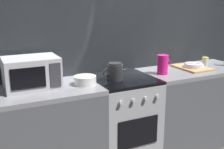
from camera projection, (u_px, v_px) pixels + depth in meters
name	position (u px, v px, depth m)	size (l,w,h in m)	color
back_wall	(109.00, 43.00, 2.96)	(3.60, 0.05, 2.40)	gray
counter_left	(34.00, 139.00, 2.48)	(1.20, 0.60, 0.90)	#515459
stove_unit	(123.00, 120.00, 2.87)	(0.60, 0.63, 0.90)	#9E9EA3
counter_right	(191.00, 106.00, 3.25)	(1.20, 0.60, 0.90)	#515459
microwave	(31.00, 73.00, 2.41)	(0.46, 0.35, 0.27)	#B2B2B7
kettle	(115.00, 72.00, 2.67)	(0.28, 0.15, 0.17)	#262628
mixing_bowl	(85.00, 80.00, 2.53)	(0.20, 0.20, 0.08)	silver
pitcher	(163.00, 65.00, 2.88)	(0.16, 0.11, 0.20)	#E5197A
dish_pile	(193.00, 67.00, 3.12)	(0.30, 0.40, 0.07)	tan
spice_jar	(205.00, 62.00, 3.25)	(0.08, 0.08, 0.10)	silver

